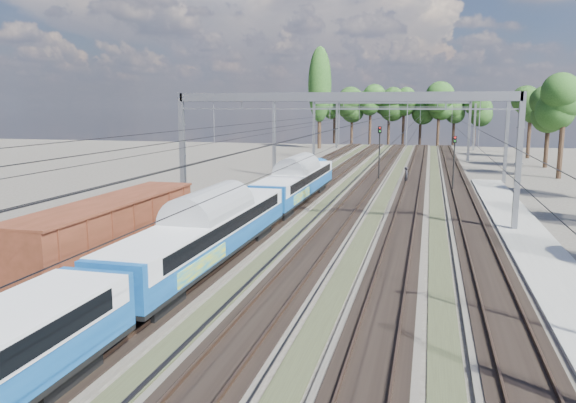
% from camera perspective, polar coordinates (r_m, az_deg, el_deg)
% --- Properties ---
extents(track_bed, '(21.00, 130.00, 0.34)m').
position_cam_1_polar(track_bed, '(53.78, 7.59, 1.06)').
color(track_bed, '#47423A').
rests_on(track_bed, ground).
extents(platform, '(3.00, 70.00, 0.30)m').
position_cam_1_polar(platform, '(29.58, 25.48, -6.88)').
color(platform, gray).
rests_on(platform, ground).
extents(catenary, '(25.65, 130.00, 9.00)m').
position_cam_1_polar(catenary, '(60.81, 8.88, 7.99)').
color(catenary, slate).
rests_on(catenary, ground).
extents(tree_belt, '(39.82, 101.53, 11.79)m').
position_cam_1_polar(tree_belt, '(95.33, 16.24, 9.22)').
color(tree_belt, black).
rests_on(tree_belt, ground).
extents(poplar, '(4.40, 4.40, 19.04)m').
position_cam_1_polar(poplar, '(107.87, 3.25, 11.71)').
color(poplar, black).
rests_on(poplar, ground).
extents(emu_train, '(2.71, 57.34, 3.96)m').
position_cam_1_polar(emu_train, '(27.96, -8.22, -2.33)').
color(emu_train, black).
rests_on(emu_train, ground).
extents(freight_boxcar, '(2.77, 13.35, 3.44)m').
position_cam_1_polar(freight_boxcar, '(28.86, -17.54, -2.78)').
color(freight_boxcar, black).
rests_on(freight_boxcar, ground).
extents(worker, '(0.50, 0.70, 1.79)m').
position_cam_1_polar(worker, '(60.06, 11.94, 2.61)').
color(worker, black).
rests_on(worker, ground).
extents(signal_near, '(0.42, 0.39, 5.92)m').
position_cam_1_polar(signal_near, '(61.40, 9.28, 5.52)').
color(signal_near, black).
rests_on(signal_near, ground).
extents(signal_far, '(0.33, 0.30, 5.33)m').
position_cam_1_polar(signal_far, '(54.81, 16.52, 4.36)').
color(signal_far, black).
rests_on(signal_far, ground).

